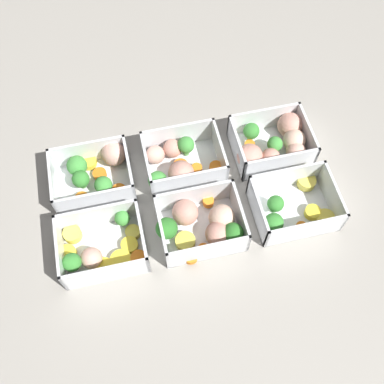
% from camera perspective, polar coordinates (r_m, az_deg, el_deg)
% --- Properties ---
extents(ground_plane, '(4.00, 4.00, 0.00)m').
position_cam_1_polar(ground_plane, '(0.86, 0.00, -0.70)').
color(ground_plane, gray).
extents(container_near_left, '(0.16, 0.12, 0.06)m').
position_cam_1_polar(container_near_left, '(0.81, -11.49, -7.03)').
color(container_near_left, white).
rests_on(container_near_left, ground_plane).
extents(container_near_center, '(0.16, 0.13, 0.06)m').
position_cam_1_polar(container_near_center, '(0.81, 1.36, -4.18)').
color(container_near_center, white).
rests_on(container_near_center, ground_plane).
extents(container_near_right, '(0.15, 0.13, 0.06)m').
position_cam_1_polar(container_near_right, '(0.85, 12.66, -1.89)').
color(container_near_right, white).
rests_on(container_near_right, ground_plane).
extents(container_far_left, '(0.16, 0.14, 0.06)m').
position_cam_1_polar(container_far_left, '(0.88, -12.13, 2.49)').
color(container_far_left, white).
rests_on(container_far_left, ground_plane).
extents(container_far_center, '(0.15, 0.12, 0.06)m').
position_cam_1_polar(container_far_center, '(0.87, -1.75, 3.74)').
color(container_far_center, white).
rests_on(container_far_center, ground_plane).
extents(container_far_right, '(0.17, 0.12, 0.06)m').
position_cam_1_polar(container_far_right, '(0.91, 10.42, 6.13)').
color(container_far_right, white).
rests_on(container_far_right, ground_plane).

